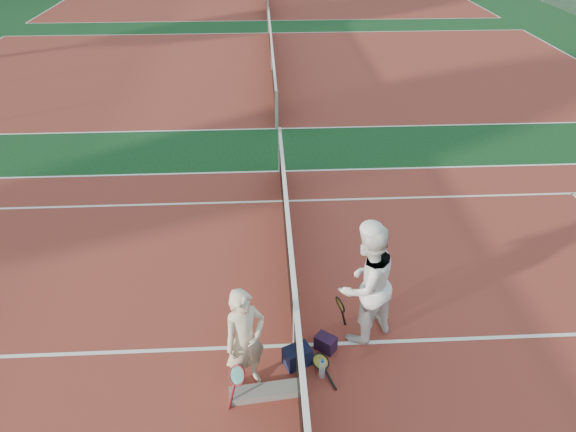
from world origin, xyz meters
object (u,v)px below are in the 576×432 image
at_px(racket_red, 238,383).
at_px(racket_black_held, 340,313).
at_px(sports_bag_navy, 297,356).
at_px(net_main, 295,320).
at_px(water_bottle, 322,369).
at_px(racket_spare, 320,363).
at_px(player_b, 366,284).
at_px(sports_bag_purple, 326,343).
at_px(player_a, 245,341).

bearing_deg(racket_red, racket_black_held, -18.08).
relative_size(racket_black_held, sports_bag_navy, 1.59).
height_order(net_main, racket_black_held, net_main).
bearing_deg(sports_bag_navy, water_bottle, -37.93).
distance_m(net_main, water_bottle, 0.77).
bearing_deg(racket_red, racket_spare, -34.80).
height_order(racket_red, racket_black_held, racket_black_held).
relative_size(net_main, racket_spare, 18.37).
relative_size(net_main, player_b, 5.60).
distance_m(racket_spare, water_bottle, 0.21).
distance_m(player_b, sports_bag_navy, 1.41).
height_order(player_b, racket_spare, player_b).
distance_m(sports_bag_purple, water_bottle, 0.52).
distance_m(net_main, racket_spare, 0.69).
xyz_separation_m(racket_black_held, racket_spare, (-0.36, -0.75, -0.23)).
height_order(player_b, racket_black_held, player_b).
relative_size(player_a, player_b, 0.82).
xyz_separation_m(racket_spare, sports_bag_purple, (0.11, 0.31, 0.06)).
distance_m(player_a, sports_bag_navy, 1.00).
xyz_separation_m(racket_black_held, sports_bag_purple, (-0.26, -0.43, -0.18)).
height_order(net_main, player_b, player_b).
bearing_deg(racket_spare, net_main, 19.76).
xyz_separation_m(player_a, sports_bag_navy, (0.70, 0.29, -0.65)).
bearing_deg(sports_bag_purple, player_b, 26.44).
bearing_deg(player_a, racket_red, -147.11).
relative_size(net_main, racket_black_held, 18.66).
relative_size(player_a, water_bottle, 5.34).
height_order(racket_red, racket_spare, racket_red).
distance_m(racket_black_held, sports_bag_purple, 0.53).
relative_size(player_b, racket_red, 3.62).
bearing_deg(racket_red, sports_bag_navy, -24.28).
bearing_deg(player_a, racket_black_held, 4.04).
distance_m(sports_bag_navy, sports_bag_purple, 0.50).
bearing_deg(net_main, sports_bag_purple, -10.73).
bearing_deg(sports_bag_purple, water_bottle, -102.12).
distance_m(racket_black_held, sports_bag_navy, 0.98).
bearing_deg(player_b, net_main, -21.31).
distance_m(player_b, racket_spare, 1.29).
xyz_separation_m(sports_bag_navy, sports_bag_purple, (0.43, 0.25, -0.03)).
relative_size(racket_red, racket_black_held, 0.92).
bearing_deg(racket_black_held, racket_spare, 41.58).
xyz_separation_m(racket_red, racket_spare, (1.14, 0.46, -0.21)).
bearing_deg(racket_spare, sports_bag_navy, 58.75).
relative_size(sports_bag_navy, sports_bag_purple, 1.27).
xyz_separation_m(player_b, sports_bag_navy, (-1.00, -0.54, -0.83)).
xyz_separation_m(player_b, racket_red, (-1.82, -1.06, -0.71)).
height_order(net_main, racket_spare, net_main).
xyz_separation_m(net_main, racket_spare, (0.34, -0.40, -0.45)).
distance_m(net_main, sports_bag_purple, 0.60).
xyz_separation_m(sports_bag_purple, water_bottle, (-0.11, -0.50, 0.03)).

